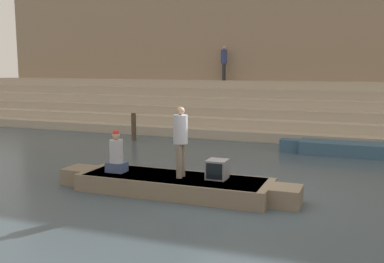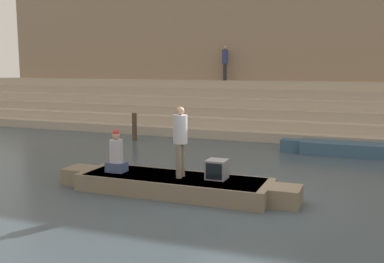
% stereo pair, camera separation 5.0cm
% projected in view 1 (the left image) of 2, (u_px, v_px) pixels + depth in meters
% --- Properties ---
extents(ground_plane, '(120.00, 120.00, 0.00)m').
position_uv_depth(ground_plane, '(242.00, 195.00, 10.42)').
color(ground_plane, '#3D4C56').
extents(ghat_steps, '(36.00, 4.66, 2.26)m').
position_uv_depth(ghat_steps, '(302.00, 115.00, 19.77)').
color(ghat_steps, tan).
rests_on(ghat_steps, ground).
extents(back_wall, '(34.20, 1.28, 8.21)m').
position_uv_depth(back_wall, '(310.00, 42.00, 21.41)').
color(back_wall, '#937A60').
rests_on(back_wall, ground).
extents(rowboat_main, '(5.89, 1.51, 0.40)m').
position_uv_depth(rowboat_main, '(174.00, 184.00, 10.55)').
color(rowboat_main, '#756651').
rests_on(rowboat_main, ground).
extents(person_standing, '(0.33, 0.33, 1.65)m').
position_uv_depth(person_standing, '(181.00, 137.00, 10.32)').
color(person_standing, '#756656').
rests_on(person_standing, rowboat_main).
extents(person_rowing, '(0.46, 0.36, 1.04)m').
position_uv_depth(person_rowing, '(116.00, 155.00, 10.92)').
color(person_rowing, '#3D4C75').
rests_on(person_rowing, rowboat_main).
extents(tv_set, '(0.46, 0.47, 0.44)m').
position_uv_depth(tv_set, '(217.00, 169.00, 10.27)').
color(tv_set, slate).
rests_on(tv_set, rowboat_main).
extents(moored_boat_shore, '(6.32, 1.02, 0.43)m').
position_uv_depth(moored_boat_shore, '(377.00, 150.00, 14.72)').
color(moored_boat_shore, '#33516B').
rests_on(moored_boat_shore, ground).
extents(mooring_post, '(0.19, 0.19, 1.10)m').
position_uv_depth(mooring_post, '(134.00, 127.00, 18.01)').
color(mooring_post, '#473828').
rests_on(mooring_post, ground).
extents(person_on_steps, '(0.31, 0.31, 1.69)m').
position_uv_depth(person_on_steps, '(224.00, 60.00, 22.04)').
color(person_on_steps, '#28282D').
rests_on(person_on_steps, ghat_steps).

